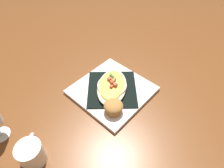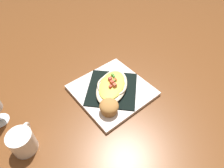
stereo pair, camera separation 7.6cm
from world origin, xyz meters
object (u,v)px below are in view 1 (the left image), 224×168
(muffin, at_px, (113,107))
(coffee_mug, at_px, (32,154))
(gratin_dish, at_px, (112,86))
(square_plate, at_px, (112,90))

(muffin, bearing_deg, coffee_mug, 154.25)
(muffin, xyz_separation_m, coffee_mug, (-0.27, 0.13, -0.00))
(gratin_dish, relative_size, coffee_mug, 2.37)
(gratin_dish, xyz_separation_m, muffin, (-0.09, -0.06, 0.00))
(square_plate, relative_size, muffin, 3.98)
(square_plate, height_order, gratin_dish, gratin_dish)
(coffee_mug, bearing_deg, square_plate, -11.24)
(square_plate, bearing_deg, gratin_dish, 15.45)
(gratin_dish, xyz_separation_m, coffee_mug, (-0.36, 0.07, 0.00))
(gratin_dish, height_order, coffee_mug, coffee_mug)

